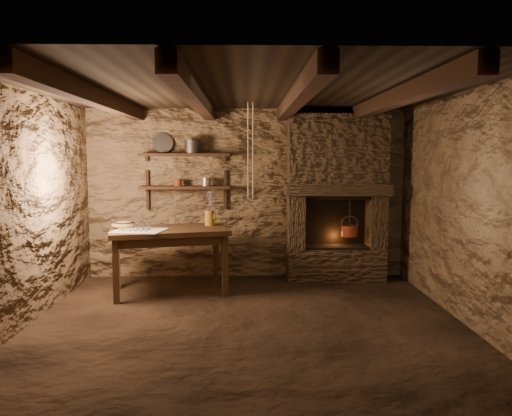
{
  "coord_description": "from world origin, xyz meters",
  "views": [
    {
      "loc": [
        -0.02,
        -5.11,
        1.72
      ],
      "look_at": [
        0.11,
        0.9,
        1.1
      ],
      "focal_mm": 35.0,
      "sensor_mm": 36.0,
      "label": 1
    }
  ],
  "objects_px": {
    "work_table": "(170,258)",
    "red_pot": "(349,230)",
    "stoneware_jug": "(210,211)",
    "wooden_bowl": "(124,225)",
    "iron_stockpot": "(193,147)"
  },
  "relations": [
    {
      "from": "wooden_bowl",
      "to": "red_pot",
      "type": "height_order",
      "value": "red_pot"
    },
    {
      "from": "work_table",
      "to": "red_pot",
      "type": "relative_size",
      "value": 2.95
    },
    {
      "from": "stoneware_jug",
      "to": "red_pot",
      "type": "xyz_separation_m",
      "value": [
        1.91,
        0.34,
        -0.31
      ]
    },
    {
      "from": "stoneware_jug",
      "to": "iron_stockpot",
      "type": "relative_size",
      "value": 2.07
    },
    {
      "from": "wooden_bowl",
      "to": "iron_stockpot",
      "type": "xyz_separation_m",
      "value": [
        0.82,
        0.65,
        0.99
      ]
    },
    {
      "from": "work_table",
      "to": "wooden_bowl",
      "type": "relative_size",
      "value": 5.25
    },
    {
      "from": "work_table",
      "to": "stoneware_jug",
      "type": "relative_size",
      "value": 3.51
    },
    {
      "from": "work_table",
      "to": "red_pot",
      "type": "height_order",
      "value": "red_pot"
    },
    {
      "from": "wooden_bowl",
      "to": "iron_stockpot",
      "type": "height_order",
      "value": "iron_stockpot"
    },
    {
      "from": "wooden_bowl",
      "to": "red_pot",
      "type": "relative_size",
      "value": 0.56
    },
    {
      "from": "work_table",
      "to": "stoneware_jug",
      "type": "distance_m",
      "value": 0.8
    },
    {
      "from": "iron_stockpot",
      "to": "red_pot",
      "type": "relative_size",
      "value": 0.41
    },
    {
      "from": "iron_stockpot",
      "to": "red_pot",
      "type": "distance_m",
      "value": 2.46
    },
    {
      "from": "stoneware_jug",
      "to": "iron_stockpot",
      "type": "xyz_separation_m",
      "value": [
        -0.26,
        0.46,
        0.83
      ]
    },
    {
      "from": "work_table",
      "to": "wooden_bowl",
      "type": "xyz_separation_m",
      "value": [
        -0.58,
        0.06,
        0.42
      ]
    }
  ]
}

